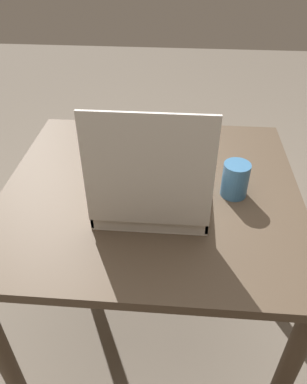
{
  "coord_description": "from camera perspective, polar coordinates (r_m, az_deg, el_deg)",
  "views": [
    {
      "loc": [
        -0.08,
        0.94,
        1.48
      ],
      "look_at": [
        -0.01,
        0.05,
        0.78
      ],
      "focal_mm": 35.0,
      "sensor_mm": 36.0,
      "label": 1
    }
  ],
  "objects": [
    {
      "name": "ground_plane",
      "position": [
        1.75,
        -0.27,
        -19.62
      ],
      "size": [
        8.0,
        8.0,
        0.0
      ],
      "primitive_type": "plane",
      "color": "#6B6054"
    },
    {
      "name": "paper_napkin",
      "position": [
        1.35,
        -0.79,
        6.12
      ],
      "size": [
        0.15,
        0.11,
        0.01
      ],
      "color": "#CC4C47",
      "rests_on": "dining_table"
    },
    {
      "name": "coffee_mug",
      "position": [
        1.15,
        12.37,
        1.93
      ],
      "size": [
        0.08,
        0.08,
        0.11
      ],
      "color": "teal",
      "rests_on": "dining_table"
    },
    {
      "name": "donut_box",
      "position": [
        1.08,
        -0.08,
        0.66
      ],
      "size": [
        0.32,
        0.32,
        0.36
      ],
      "color": "silver",
      "rests_on": "dining_table"
    },
    {
      "name": "dining_table",
      "position": [
        1.26,
        -0.35,
        -3.61
      ],
      "size": [
        0.93,
        0.87,
        0.76
      ],
      "color": "#4C3D2D",
      "rests_on": "ground_plane"
    }
  ]
}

